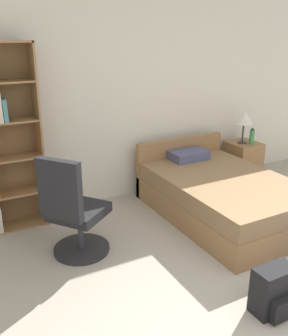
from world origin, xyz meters
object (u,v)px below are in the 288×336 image
object	(u,v)px
nightstand	(242,161)
backpack_black	(274,292)
water_bottle	(252,137)
table_lamp	(244,118)
office_chair	(73,214)
bed	(220,194)

from	to	relation	value
nightstand	backpack_black	world-z (taller)	nightstand
water_bottle	table_lamp	bearing A→B (deg)	124.61
table_lamp	backpack_black	xyz separation A→B (m)	(-1.73, -2.33, -0.77)
nightstand	water_bottle	size ratio (longest dim) A/B	2.48
office_chair	backpack_black	bearing A→B (deg)	-53.42
nightstand	bed	bearing A→B (deg)	-143.62
water_bottle	backpack_black	world-z (taller)	water_bottle
backpack_black	water_bottle	bearing A→B (deg)	50.84
bed	backpack_black	size ratio (longest dim) A/B	5.13
nightstand	water_bottle	bearing A→B (deg)	-74.05
office_chair	table_lamp	xyz separation A→B (m)	(2.85, 0.81, 0.49)
bed	table_lamp	size ratio (longest dim) A/B	4.11
bed	water_bottle	xyz separation A→B (m)	(1.07, 0.65, 0.43)
backpack_black	nightstand	bearing A→B (deg)	52.75
water_bottle	backpack_black	bearing A→B (deg)	-129.16
table_lamp	bed	bearing A→B (deg)	-142.62
bed	table_lamp	world-z (taller)	table_lamp
nightstand	backpack_black	size ratio (longest dim) A/B	1.48
nightstand	table_lamp	size ratio (longest dim) A/B	1.19
bed	nightstand	distance (m)	1.29
water_bottle	office_chair	bearing A→B (deg)	-166.53
bed	office_chair	size ratio (longest dim) A/B	1.88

